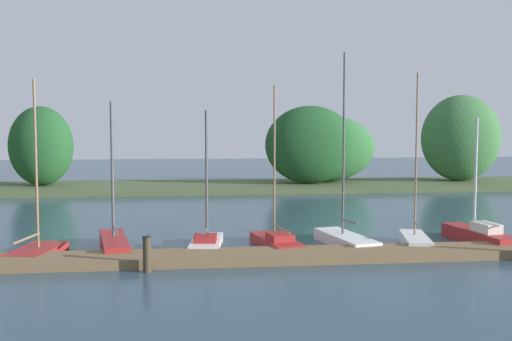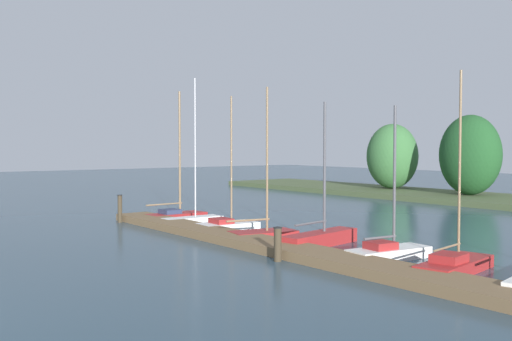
{
  "view_description": "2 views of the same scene",
  "coord_description": "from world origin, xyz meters",
  "px_view_note": "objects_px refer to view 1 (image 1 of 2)",
  "views": [
    {
      "loc": [
        1.05,
        -6.98,
        4.84
      ],
      "look_at": [
        3.51,
        14.7,
        3.19
      ],
      "focal_mm": 41.76,
      "sensor_mm": 36.0,
      "label": 1
    },
    {
      "loc": [
        15.65,
        -0.36,
        4.02
      ],
      "look_at": [
        -4.67,
        14.98,
        2.95
      ],
      "focal_mm": 42.06,
      "sensor_mm": 36.0,
      "label": 2
    }
  ],
  "objects_px": {
    "sailboat_5": "(207,241)",
    "sailboat_7": "(344,237)",
    "sailboat_4": "(114,242)",
    "sailboat_6": "(276,240)",
    "sailboat_8": "(415,239)",
    "mooring_piling_1": "(147,254)",
    "sailboat_9": "(477,234)",
    "sailboat_3": "(37,249)"
  },
  "relations": [
    {
      "from": "sailboat_5",
      "to": "sailboat_7",
      "type": "xyz_separation_m",
      "value": [
        5.55,
        0.12,
        0.02
      ]
    },
    {
      "from": "sailboat_5",
      "to": "sailboat_9",
      "type": "relative_size",
      "value": 1.05
    },
    {
      "from": "sailboat_3",
      "to": "sailboat_4",
      "type": "height_order",
      "value": "sailboat_3"
    },
    {
      "from": "sailboat_5",
      "to": "sailboat_4",
      "type": "bearing_deg",
      "value": 95.11
    },
    {
      "from": "sailboat_4",
      "to": "mooring_piling_1",
      "type": "xyz_separation_m",
      "value": [
        1.51,
        -3.56,
        0.25
      ]
    },
    {
      "from": "sailboat_4",
      "to": "sailboat_7",
      "type": "distance_m",
      "value": 9.13
    },
    {
      "from": "sailboat_5",
      "to": "mooring_piling_1",
      "type": "height_order",
      "value": "sailboat_5"
    },
    {
      "from": "sailboat_5",
      "to": "sailboat_7",
      "type": "relative_size",
      "value": 0.7
    },
    {
      "from": "sailboat_8",
      "to": "sailboat_9",
      "type": "xyz_separation_m",
      "value": [
        2.79,
        0.38,
        0.08
      ]
    },
    {
      "from": "sailboat_6",
      "to": "sailboat_8",
      "type": "xyz_separation_m",
      "value": [
        5.56,
        -0.43,
        0.01
      ]
    },
    {
      "from": "sailboat_5",
      "to": "mooring_piling_1",
      "type": "bearing_deg",
      "value": 155.68
    },
    {
      "from": "sailboat_8",
      "to": "mooring_piling_1",
      "type": "relative_size",
      "value": 5.78
    },
    {
      "from": "sailboat_5",
      "to": "sailboat_8",
      "type": "bearing_deg",
      "value": -87.01
    },
    {
      "from": "sailboat_8",
      "to": "sailboat_5",
      "type": "bearing_deg",
      "value": 99.49
    },
    {
      "from": "sailboat_3",
      "to": "sailboat_6",
      "type": "relative_size",
      "value": 1.02
    },
    {
      "from": "sailboat_7",
      "to": "mooring_piling_1",
      "type": "relative_size",
      "value": 6.48
    },
    {
      "from": "sailboat_3",
      "to": "sailboat_5",
      "type": "distance_m",
      "value": 6.28
    },
    {
      "from": "mooring_piling_1",
      "to": "sailboat_4",
      "type": "bearing_deg",
      "value": 113.02
    },
    {
      "from": "sailboat_3",
      "to": "sailboat_5",
      "type": "bearing_deg",
      "value": -71.79
    },
    {
      "from": "sailboat_4",
      "to": "sailboat_8",
      "type": "bearing_deg",
      "value": -103.54
    },
    {
      "from": "sailboat_3",
      "to": "sailboat_8",
      "type": "bearing_deg",
      "value": -77.81
    },
    {
      "from": "sailboat_9",
      "to": "mooring_piling_1",
      "type": "relative_size",
      "value": 4.31
    },
    {
      "from": "sailboat_3",
      "to": "sailboat_9",
      "type": "height_order",
      "value": "sailboat_3"
    },
    {
      "from": "sailboat_7",
      "to": "mooring_piling_1",
      "type": "bearing_deg",
      "value": 103.56
    },
    {
      "from": "sailboat_7",
      "to": "sailboat_8",
      "type": "distance_m",
      "value": 2.81
    },
    {
      "from": "sailboat_6",
      "to": "sailboat_7",
      "type": "height_order",
      "value": "sailboat_7"
    },
    {
      "from": "sailboat_7",
      "to": "mooring_piling_1",
      "type": "distance_m",
      "value": 8.43
    },
    {
      "from": "sailboat_7",
      "to": "sailboat_8",
      "type": "relative_size",
      "value": 1.12
    },
    {
      "from": "sailboat_7",
      "to": "sailboat_3",
      "type": "bearing_deg",
      "value": 82.64
    },
    {
      "from": "sailboat_4",
      "to": "sailboat_6",
      "type": "distance_m",
      "value": 6.31
    },
    {
      "from": "sailboat_3",
      "to": "sailboat_6",
      "type": "height_order",
      "value": "sailboat_3"
    },
    {
      "from": "sailboat_5",
      "to": "sailboat_8",
      "type": "height_order",
      "value": "sailboat_8"
    },
    {
      "from": "sailboat_7",
      "to": "sailboat_5",
      "type": "bearing_deg",
      "value": 79.57
    },
    {
      "from": "sailboat_4",
      "to": "sailboat_6",
      "type": "bearing_deg",
      "value": -102.19
    },
    {
      "from": "sailboat_8",
      "to": "mooring_piling_1",
      "type": "bearing_deg",
      "value": 118.98
    },
    {
      "from": "sailboat_4",
      "to": "sailboat_8",
      "type": "height_order",
      "value": "sailboat_8"
    },
    {
      "from": "sailboat_7",
      "to": "sailboat_9",
      "type": "bearing_deg",
      "value": -104.29
    },
    {
      "from": "sailboat_4",
      "to": "sailboat_9",
      "type": "xyz_separation_m",
      "value": [
        14.66,
        -0.22,
        0.04
      ]
    },
    {
      "from": "sailboat_7",
      "to": "sailboat_9",
      "type": "distance_m",
      "value": 5.53
    },
    {
      "from": "sailboat_6",
      "to": "sailboat_8",
      "type": "distance_m",
      "value": 5.58
    },
    {
      "from": "sailboat_7",
      "to": "sailboat_8",
      "type": "height_order",
      "value": "sailboat_7"
    },
    {
      "from": "sailboat_6",
      "to": "sailboat_7",
      "type": "xyz_separation_m",
      "value": [
        2.82,
        0.2,
        0.03
      ]
    }
  ]
}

